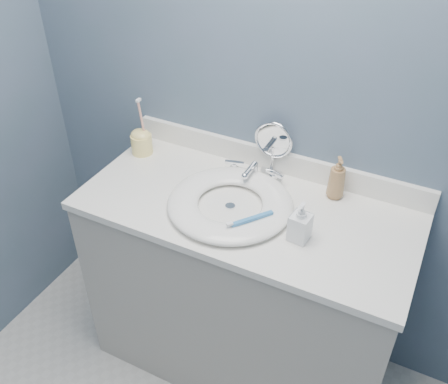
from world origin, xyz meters
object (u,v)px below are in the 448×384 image
Objects in this scene: soap_bottle_amber at (337,178)px; toothbrush_holder at (141,141)px; soap_bottle_clear at (300,222)px; makeup_mirror at (273,146)px.

toothbrush_holder is at bearing 156.04° from soap_bottle_amber.
soap_bottle_amber is 0.28m from soap_bottle_clear.
soap_bottle_clear is 0.58× the size of toothbrush_holder.
soap_bottle_amber is at bearing -8.77° from makeup_mirror.
toothbrush_holder is (-0.76, 0.21, -0.01)m from soap_bottle_clear.
toothbrush_holder is at bearing 170.29° from soap_bottle_clear.
toothbrush_holder reaches higher than soap_bottle_amber.
toothbrush_holder is at bearing -169.42° from makeup_mirror.
soap_bottle_clear is (-0.04, -0.28, -0.01)m from soap_bottle_amber.
toothbrush_holder is (-0.80, -0.07, -0.03)m from soap_bottle_amber.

